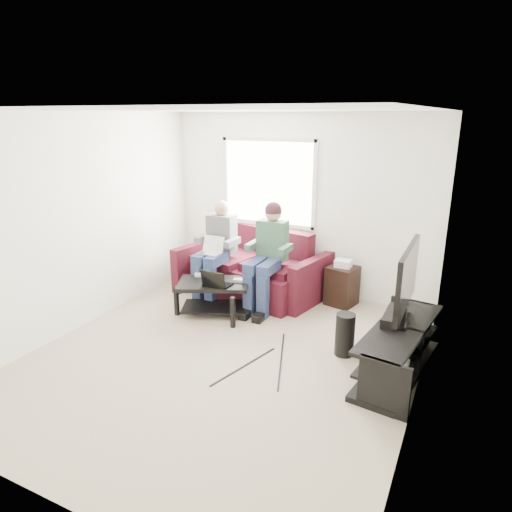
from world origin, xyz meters
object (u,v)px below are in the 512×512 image
object	(u,v)px
subwoofer	(345,334)
end_table	(342,285)
tv_stand	(398,352)
sofa	(253,271)
coffee_table	(214,290)
tv	(407,281)

from	to	relation	value
subwoofer	end_table	bearing A→B (deg)	107.17
tv_stand	end_table	world-z (taller)	end_table
tv_stand	sofa	bearing A→B (deg)	150.33
subwoofer	tv_stand	bearing A→B (deg)	-11.52
sofa	subwoofer	bearing A→B (deg)	-34.81
sofa	tv_stand	world-z (taller)	sofa
coffee_table	subwoofer	distance (m)	1.88
subwoofer	end_table	world-z (taller)	end_table
coffee_table	end_table	distance (m)	1.79
tv_stand	coffee_table	bearing A→B (deg)	170.46
sofa	subwoofer	xyz separation A→B (m)	(1.72, -1.20, -0.10)
sofa	end_table	bearing A→B (deg)	7.17
sofa	end_table	distance (m)	1.31
tv_stand	subwoofer	xyz separation A→B (m)	(-0.59, 0.12, 0.01)
tv_stand	end_table	xyz separation A→B (m)	(-1.01, 1.48, 0.06)
sofa	subwoofer	distance (m)	2.10
coffee_table	subwoofer	xyz separation A→B (m)	(1.86, -0.29, -0.09)
sofa	coffee_table	bearing A→B (deg)	-98.56
tv_stand	tv	bearing A→B (deg)	91.47
sofa	coffee_table	world-z (taller)	sofa
end_table	sofa	bearing A→B (deg)	-172.83
tv_stand	tv	size ratio (longest dim) A/B	1.48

